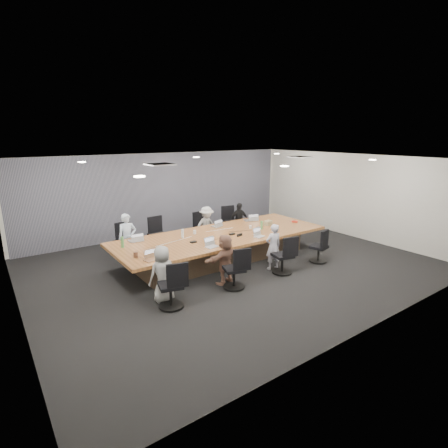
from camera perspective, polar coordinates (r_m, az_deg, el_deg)
floor at (r=9.51m, az=1.40°, el=-6.63°), size 10.00×8.00×0.00m
ceiling at (r=8.89m, az=1.51°, el=10.45°), size 10.00×8.00×0.00m
wall_back at (r=12.47m, az=-9.63°, el=4.94°), size 10.00×0.00×2.80m
wall_front at (r=6.47m, az=23.20°, el=-4.96°), size 10.00×0.00×2.80m
wall_left at (r=7.39m, az=-31.46°, el=-3.60°), size 0.00×8.00×2.80m
wall_right at (r=12.68m, az=19.95°, el=4.43°), size 0.00×8.00×2.80m
curtain at (r=12.40m, az=-9.46°, el=4.89°), size 9.80×0.04×2.80m
conference_table at (r=9.75m, az=-0.34°, el=-3.57°), size 6.00×2.20×0.74m
chair_0 at (r=10.27m, az=-16.04°, el=-3.23°), size 0.65×0.65×0.80m
chair_1 at (r=10.63m, az=-10.68°, el=-2.17°), size 0.61×0.61×0.85m
chair_2 at (r=11.31m, az=-3.78°, el=-1.13°), size 0.60×0.60×0.77m
chair_3 at (r=11.99m, az=1.40°, el=0.02°), size 0.70×0.70×0.86m
chair_4 at (r=7.22m, az=-8.71°, el=-10.44°), size 0.66×0.66×0.80m
chair_5 at (r=8.00m, az=1.64°, el=-7.86°), size 0.65×0.65×0.77m
chair_6 at (r=8.93m, az=9.53°, el=-5.56°), size 0.62×0.62×0.79m
chair_7 at (r=9.91m, az=15.20°, el=-4.03°), size 0.60×0.60×0.73m
person_0 at (r=9.87m, az=-15.47°, el=-2.23°), size 0.54×0.41×1.35m
laptop_0 at (r=9.35m, az=-14.34°, el=-2.60°), size 0.34×0.25×0.02m
person_2 at (r=10.96m, az=-2.84°, el=-0.36°), size 0.81×0.47×1.24m
laptop_2 at (r=10.48m, az=-1.24°, el=-0.31°), size 0.36×0.28×0.02m
person_3 at (r=11.67m, az=2.43°, el=0.52°), size 0.75×0.40×1.22m
laptop_3 at (r=11.22m, az=4.15°, el=0.65°), size 0.39×0.31×0.02m
person_4 at (r=7.43m, az=-10.00°, el=-8.03°), size 0.61×0.41×1.21m
laptop_4 at (r=7.85m, az=-11.79°, el=-5.76°), size 0.32×0.25×0.02m
person_5 at (r=8.18m, az=0.17°, el=-5.73°), size 1.16×0.61×1.19m
laptop_5 at (r=8.56m, az=-1.97°, el=-3.73°), size 0.33×0.25×0.02m
person_6 at (r=9.10m, az=8.04°, el=-3.70°), size 0.48×0.36×1.21m
laptop_6 at (r=9.44m, az=5.79°, el=-2.05°), size 0.32×0.25×0.02m
bottle_green_left at (r=8.84m, az=-16.26°, el=-2.86°), size 0.08×0.08×0.27m
bottle_green_right at (r=10.17m, az=6.15°, el=-0.19°), size 0.08×0.08×0.25m
bottle_clear at (r=9.35m, az=-6.78°, el=-1.56°), size 0.07×0.07×0.24m
cup_white_far at (r=9.69m, az=-4.82°, el=-1.32°), size 0.09×0.09×0.10m
cup_white_near at (r=10.26m, az=4.34°, el=-0.46°), size 0.08×0.08×0.09m
mug_brown at (r=8.10m, az=-14.22°, el=-4.86°), size 0.13×0.13×0.12m
mic_left at (r=8.95m, az=-5.04°, el=-2.93°), size 0.16×0.11×0.03m
mic_right at (r=9.62m, az=1.30°, el=-1.63°), size 0.16×0.11×0.03m
stapler at (r=9.46m, az=2.54°, el=-1.80°), size 0.18×0.08×0.07m
canvas_bag at (r=10.68m, az=7.19°, el=0.19°), size 0.28×0.21×0.14m
snack_packet at (r=11.19m, az=11.45°, el=0.42°), size 0.22×0.22×0.04m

